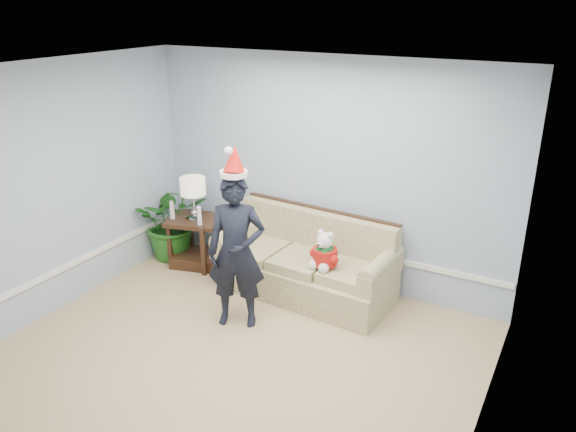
{
  "coord_description": "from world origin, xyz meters",
  "views": [
    {
      "loc": [
        2.67,
        -3.18,
        3.27
      ],
      "look_at": [
        0.05,
        1.55,
        1.15
      ],
      "focal_mm": 35.0,
      "sensor_mm": 36.0,
      "label": 1
    }
  ],
  "objects_px": {
    "houseplant": "(173,220)",
    "side_table": "(197,246)",
    "teddy_bear": "(325,254)",
    "table_lamp": "(193,188)",
    "man": "(237,252)",
    "sofa": "(307,266)"
  },
  "relations": [
    {
      "from": "side_table",
      "to": "houseplant",
      "type": "relative_size",
      "value": 0.76
    },
    {
      "from": "table_lamp",
      "to": "man",
      "type": "relative_size",
      "value": 0.34
    },
    {
      "from": "table_lamp",
      "to": "houseplant",
      "type": "bearing_deg",
      "value": 167.51
    },
    {
      "from": "man",
      "to": "sofa",
      "type": "bearing_deg",
      "value": 46.92
    },
    {
      "from": "table_lamp",
      "to": "teddy_bear",
      "type": "xyz_separation_m",
      "value": [
        1.87,
        -0.14,
        -0.41
      ]
    },
    {
      "from": "table_lamp",
      "to": "houseplant",
      "type": "xyz_separation_m",
      "value": [
        -0.45,
        0.1,
        -0.55
      ]
    },
    {
      "from": "houseplant",
      "to": "side_table",
      "type": "bearing_deg",
      "value": -6.03
    },
    {
      "from": "houseplant",
      "to": "teddy_bear",
      "type": "xyz_separation_m",
      "value": [
        2.33,
        -0.24,
        0.14
      ]
    },
    {
      "from": "sofa",
      "to": "houseplant",
      "type": "bearing_deg",
      "value": -176.67
    },
    {
      "from": "table_lamp",
      "to": "man",
      "type": "distance_m",
      "value": 1.5
    },
    {
      "from": "table_lamp",
      "to": "sofa",
      "type": "bearing_deg",
      "value": 3.47
    },
    {
      "from": "houseplant",
      "to": "teddy_bear",
      "type": "relative_size",
      "value": 2.34
    },
    {
      "from": "table_lamp",
      "to": "man",
      "type": "xyz_separation_m",
      "value": [
        1.21,
        -0.85,
        -0.25
      ]
    },
    {
      "from": "table_lamp",
      "to": "teddy_bear",
      "type": "height_order",
      "value": "table_lamp"
    },
    {
      "from": "man",
      "to": "houseplant",
      "type": "bearing_deg",
      "value": 126.45
    },
    {
      "from": "side_table",
      "to": "teddy_bear",
      "type": "relative_size",
      "value": 1.79
    },
    {
      "from": "houseplant",
      "to": "sofa",
      "type": "bearing_deg",
      "value": -0.19
    },
    {
      "from": "table_lamp",
      "to": "side_table",
      "type": "bearing_deg",
      "value": 125.97
    },
    {
      "from": "man",
      "to": "teddy_bear",
      "type": "bearing_deg",
      "value": 23.13
    },
    {
      "from": "teddy_bear",
      "to": "side_table",
      "type": "bearing_deg",
      "value": -174.79
    },
    {
      "from": "side_table",
      "to": "teddy_bear",
      "type": "distance_m",
      "value": 1.97
    },
    {
      "from": "houseplant",
      "to": "man",
      "type": "distance_m",
      "value": 1.94
    }
  ]
}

